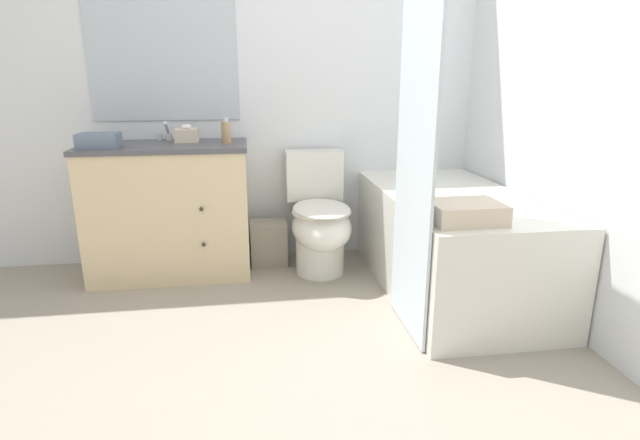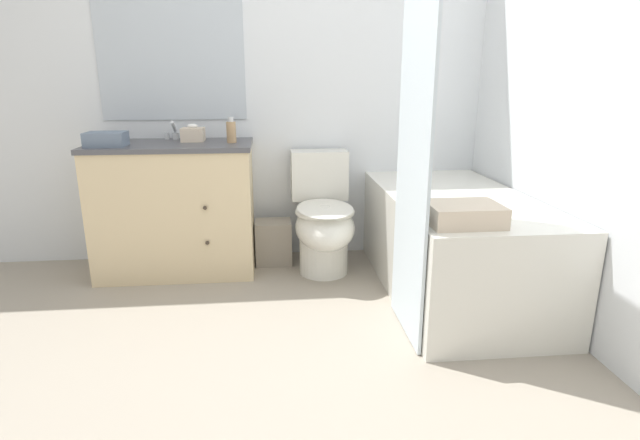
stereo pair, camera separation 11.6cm
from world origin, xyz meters
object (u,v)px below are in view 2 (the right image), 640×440
at_px(hand_towel_folded, 106,139).
at_px(wastebasket, 274,242).
at_px(tissue_box, 193,134).
at_px(bath_towel_folded, 464,214).
at_px(vanity_cabinet, 176,207).
at_px(sink_faucet, 175,134).
at_px(soap_dispenser, 231,131).
at_px(toilet, 323,220).
at_px(bathtub, 454,243).

bearing_deg(hand_towel_folded, wastebasket, 11.17).
distance_m(tissue_box, bath_towel_folded, 1.76).
relative_size(hand_towel_folded, bath_towel_folded, 0.68).
relative_size(vanity_cabinet, hand_towel_folded, 4.45).
relative_size(sink_faucet, soap_dispenser, 0.91).
height_order(toilet, bathtub, toilet).
height_order(toilet, wastebasket, toilet).
height_order(tissue_box, soap_dispenser, soap_dispenser).
height_order(sink_faucet, wastebasket, sink_faucet).
bearing_deg(toilet, bath_towel_folded, -60.27).
distance_m(tissue_box, hand_towel_folded, 0.50).
height_order(wastebasket, soap_dispenser, soap_dispenser).
bearing_deg(sink_faucet, bathtub, -22.47).
relative_size(vanity_cabinet, toilet, 1.31).
height_order(sink_faucet, bath_towel_folded, sink_faucet).
relative_size(bathtub, soap_dispenser, 9.57).
bearing_deg(bath_towel_folded, hand_towel_folded, 152.56).
distance_m(bathtub, soap_dispenser, 1.48).
bearing_deg(vanity_cabinet, toilet, -7.41).
relative_size(vanity_cabinet, soap_dispenser, 6.25).
distance_m(wastebasket, soap_dispenser, 0.79).
bearing_deg(bathtub, toilet, 152.25).
distance_m(toilet, hand_towel_folded, 1.37).
xyz_separation_m(sink_faucet, wastebasket, (0.61, -0.11, -0.71)).
bearing_deg(soap_dispenser, sink_faucet, 151.32).
bearing_deg(toilet, sink_faucet, 161.91).
distance_m(toilet, bathtub, 0.81).
xyz_separation_m(tissue_box, hand_towel_folded, (-0.47, -0.19, -0.00)).
height_order(hand_towel_folded, bath_towel_folded, hand_towel_folded).
bearing_deg(wastebasket, vanity_cabinet, -173.57).
bearing_deg(soap_dispenser, bath_towel_folded, -43.49).
relative_size(wastebasket, tissue_box, 2.11).
xyz_separation_m(wastebasket, tissue_box, (-0.48, 0.01, 0.72)).
distance_m(soap_dispenser, hand_towel_folded, 0.72).
xyz_separation_m(soap_dispenser, bath_towel_folded, (1.09, -1.03, -0.27)).
xyz_separation_m(vanity_cabinet, wastebasket, (0.61, 0.07, -0.28)).
relative_size(wastebasket, soap_dispenser, 1.85).
xyz_separation_m(vanity_cabinet, hand_towel_folded, (-0.34, -0.12, 0.44)).
distance_m(sink_faucet, tissue_box, 0.17).
bearing_deg(tissue_box, sink_faucet, 139.73).
bearing_deg(toilet, hand_towel_folded, 179.92).
height_order(toilet, hand_towel_folded, hand_towel_folded).
bearing_deg(sink_faucet, tissue_box, -40.27).
bearing_deg(tissue_box, soap_dispenser, -21.34).
bearing_deg(hand_towel_folded, vanity_cabinet, 19.28).
relative_size(toilet, bathtub, 0.50).
relative_size(vanity_cabinet, bath_towel_folded, 3.04).
bearing_deg(tissue_box, bathtub, -20.67).
relative_size(toilet, soap_dispenser, 4.76).
xyz_separation_m(bathtub, wastebasket, (-1.03, 0.56, -0.15)).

